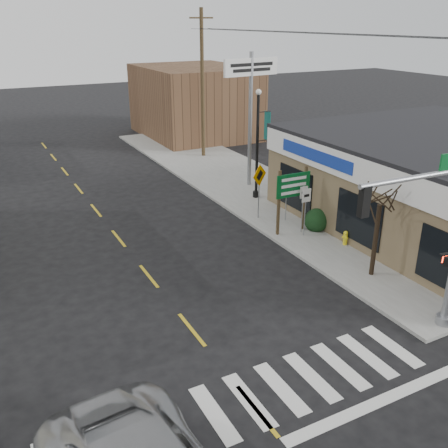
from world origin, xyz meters
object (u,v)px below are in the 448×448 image
guide_sign (293,192)px  traffic_signal_pole (447,230)px  fire_hydrant (345,237)px  utility_pole_far (202,83)px  dance_center_sign (251,88)px  bare_tree (382,191)px  lamp_post (258,136)px

guide_sign → traffic_signal_pole: bearing=-92.9°
guide_sign → fire_hydrant: size_ratio=4.71×
utility_pole_far → traffic_signal_pole: bearing=-100.1°
guide_sign → dance_center_sign: size_ratio=0.40×
traffic_signal_pole → utility_pole_far: utility_pole_far is taller
fire_hydrant → bare_tree: 4.03m
fire_hydrant → lamp_post: size_ratio=0.11×
guide_sign → lamp_post: 5.20m
lamp_post → utility_pole_far: size_ratio=0.59×
bare_tree → fire_hydrant: bearing=71.0°
guide_sign → dance_center_sign: bearing=76.1°
lamp_post → utility_pole_far: (1.24, 9.39, 1.64)m
utility_pole_far → guide_sign: bearing=-102.1°
fire_hydrant → utility_pole_far: 17.17m
dance_center_sign → utility_pole_far: utility_pole_far is taller
traffic_signal_pole → dance_center_sign: dance_center_sign is taller
traffic_signal_pole → bare_tree: size_ratio=1.34×
traffic_signal_pole → fire_hydrant: bearing=75.2°
traffic_signal_pole → dance_center_sign: (2.47, 15.40, 2.12)m
traffic_signal_pole → bare_tree: traffic_signal_pole is taller
fire_hydrant → utility_pole_far: utility_pole_far is taller
guide_sign → utility_pole_far: 14.77m
traffic_signal_pole → guide_sign: traffic_signal_pole is taller
guide_sign → fire_hydrant: 3.02m
bare_tree → lamp_post: bearing=85.5°
guide_sign → dance_center_sign: 8.09m
lamp_post → bare_tree: size_ratio=1.36×
lamp_post → bare_tree: lamp_post is taller
fire_hydrant → bare_tree: (-0.89, -2.56, 2.98)m
traffic_signal_pole → utility_pole_far: size_ratio=0.59×
bare_tree → utility_pole_far: utility_pole_far is taller
guide_sign → utility_pole_far: size_ratio=0.31×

